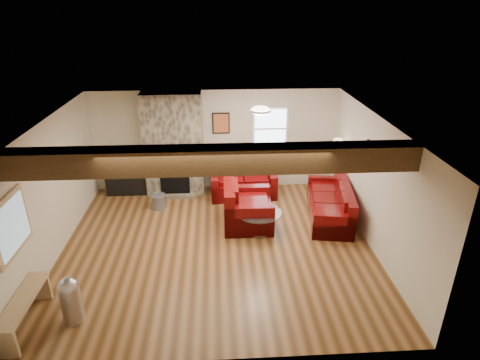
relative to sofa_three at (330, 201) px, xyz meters
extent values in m
plane|color=#583617|center=(-2.48, -1.01, -0.39)|extent=(8.00, 8.00, 0.00)
plane|color=silver|center=(-2.48, -1.01, 2.11)|extent=(8.00, 8.00, 0.00)
plane|color=beige|center=(-2.48, 1.74, 0.86)|extent=(8.00, 0.00, 8.00)
plane|color=beige|center=(-2.48, -3.76, 0.86)|extent=(8.00, 0.00, 8.00)
plane|color=beige|center=(-5.48, -1.01, 0.86)|extent=(0.00, 7.50, 7.50)
plane|color=beige|center=(0.52, -1.01, 0.86)|extent=(0.00, 7.50, 7.50)
cube|color=#321D0F|center=(-2.48, -2.26, 1.92)|extent=(6.00, 0.36, 0.38)
cube|color=#39342C|center=(-3.48, 1.49, 0.86)|extent=(1.40, 0.50, 2.50)
cube|color=black|center=(-3.48, 1.24, 0.06)|extent=(0.70, 0.06, 0.90)
cube|color=#39342C|center=(-3.48, 1.19, -0.35)|extent=(1.00, 0.25, 0.08)
cylinder|color=#412415|center=(-1.61, -0.50, -0.37)|extent=(0.62, 0.62, 0.04)
cylinder|color=#412415|center=(-1.61, -0.50, -0.18)|extent=(0.33, 0.33, 0.42)
cylinder|color=silver|center=(-1.61, -0.50, 0.06)|extent=(0.94, 0.94, 0.02)
cube|color=maroon|center=(-1.61, -0.50, 0.08)|extent=(0.26, 0.19, 0.03)
cube|color=black|center=(-4.66, 1.52, -0.13)|extent=(1.04, 0.41, 0.52)
imported|color=black|center=(-4.66, 1.52, 0.35)|extent=(0.77, 0.10, 0.44)
cylinder|color=#AA8746|center=(0.32, 0.84, -0.38)|extent=(0.28, 0.28, 0.03)
cylinder|color=#AA8746|center=(0.32, 0.84, 0.30)|extent=(0.03, 0.03, 1.38)
cone|color=beige|center=(0.32, 0.84, 1.01)|extent=(0.39, 0.39, 0.28)
camera|label=1|loc=(-2.44, -7.69, 4.05)|focal=30.00mm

